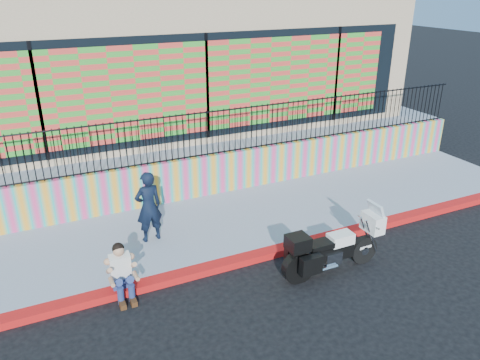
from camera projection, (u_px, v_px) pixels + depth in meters
ground at (280, 253)px, 10.19m from camera, size 90.00×90.00×0.00m
red_curb at (280, 250)px, 10.16m from camera, size 16.00×0.30×0.15m
sidewalk at (247, 218)px, 11.53m from camera, size 16.00×3.00×0.15m
mural_wall at (221, 173)px, 12.62m from camera, size 16.00×0.20×1.10m
metal_fence at (220, 132)px, 12.17m from camera, size 15.80×0.04×1.20m
elevated_platform at (166, 126)px, 16.90m from camera, size 16.00×10.00×1.25m
storefront_building at (163, 53)px, 15.69m from camera, size 14.00×8.06×4.00m
police_motorcycle at (331, 248)px, 9.31m from camera, size 2.19×0.72×1.36m
police_officer at (149, 207)px, 10.12m from camera, size 0.63×0.45×1.62m
seated_man at (123, 277)px, 8.59m from camera, size 0.54×0.71×1.06m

